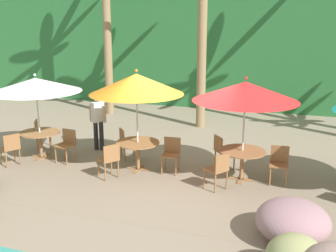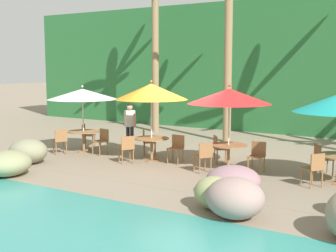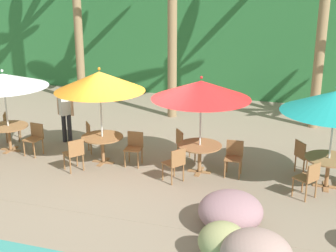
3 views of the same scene
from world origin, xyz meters
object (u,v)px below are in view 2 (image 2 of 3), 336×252
at_px(chair_orange_left, 127,147).
at_px(chair_red_seaward, 257,154).
at_px(umbrella_red, 229,96).
at_px(dining_table_white, 83,135).
at_px(dining_table_orange, 152,142).
at_px(dining_table_red, 228,149).
at_px(chair_orange_inland, 147,141).
at_px(waiter_in_white, 130,123).
at_px(chair_red_inland, 219,147).
at_px(chair_teal_left, 314,167).
at_px(chair_white_seaward, 102,139).
at_px(chair_white_inland, 87,134).
at_px(chair_red_left, 204,155).
at_px(palm_tree_second, 228,25).
at_px(umbrella_orange, 151,92).
at_px(umbrella_white, 83,94).
at_px(palm_tree_nearest, 155,32).
at_px(chair_teal_inland, 321,157).
at_px(chair_white_left, 60,140).
at_px(chair_orange_seaward, 177,147).

bearing_deg(chair_orange_left, chair_red_seaward, 14.58).
bearing_deg(umbrella_red, dining_table_white, -178.76).
bearing_deg(dining_table_orange, dining_table_red, 3.21).
bearing_deg(dining_table_red, chair_orange_left, -163.64).
bearing_deg(chair_orange_inland, waiter_in_white, 153.98).
relative_size(chair_orange_left, chair_red_inland, 1.00).
height_order(dining_table_white, chair_orange_left, chair_orange_left).
height_order(dining_table_red, chair_teal_left, chair_teal_left).
bearing_deg(chair_orange_inland, dining_table_white, -165.85).
height_order(chair_white_seaward, chair_white_inland, same).
relative_size(dining_table_red, chair_red_inland, 1.26).
relative_size(chair_orange_inland, umbrella_red, 0.35).
xyz_separation_m(chair_orange_left, chair_red_left, (2.61, 0.14, 0.00)).
bearing_deg(palm_tree_second, chair_red_left, -72.12).
bearing_deg(chair_orange_inland, chair_red_inland, 3.22).
xyz_separation_m(chair_red_inland, chair_red_left, (0.19, -1.36, 0.00)).
bearing_deg(umbrella_red, umbrella_orange, -176.79).
bearing_deg(palm_tree_second, umbrella_white, -126.14).
bearing_deg(palm_tree_nearest, dining_table_red, -41.67).
height_order(chair_red_left, chair_teal_inland, same).
xyz_separation_m(chair_white_left, chair_teal_inland, (8.35, 1.58, 0.00)).
bearing_deg(chair_teal_left, waiter_in_white, 166.23).
bearing_deg(dining_table_white, chair_teal_left, -4.06).
xyz_separation_m(chair_red_inland, palm_tree_nearest, (-5.53, 4.84, 4.04)).
bearing_deg(chair_orange_inland, chair_red_seaward, -4.88).
height_order(dining_table_white, chair_white_left, chair_white_left).
height_order(umbrella_orange, chair_teal_left, umbrella_orange).
bearing_deg(palm_tree_nearest, umbrella_red, -41.67).
xyz_separation_m(dining_table_red, chair_red_seaward, (0.85, 0.12, -0.10)).
bearing_deg(dining_table_white, umbrella_red, 1.24).
xyz_separation_m(chair_red_inland, palm_tree_second, (-1.52, 3.92, 4.07)).
bearing_deg(palm_tree_nearest, chair_white_seaward, -75.31).
distance_m(chair_orange_inland, chair_teal_left, 5.96).
bearing_deg(umbrella_white, chair_red_seaward, 2.14).
xyz_separation_m(chair_red_seaward, palm_tree_nearest, (-6.97, 5.33, 4.04)).
bearing_deg(chair_orange_seaward, chair_teal_inland, 9.06).
bearing_deg(chair_red_seaward, dining_table_white, -177.86).
distance_m(chair_red_seaward, palm_tree_second, 6.70).
relative_size(chair_white_seaward, chair_red_left, 1.00).
xyz_separation_m(chair_red_inland, chair_teal_inland, (3.08, 0.07, 0.00)).
distance_m(chair_white_inland, dining_table_orange, 3.48).
bearing_deg(chair_white_left, chair_orange_inland, 27.15).
height_order(chair_orange_inland, dining_table_red, chair_orange_inland).
distance_m(dining_table_white, chair_white_seaward, 0.86).
xyz_separation_m(chair_white_inland, chair_orange_left, (2.98, -1.47, 0.00)).
bearing_deg(umbrella_white, chair_orange_left, -17.18).
xyz_separation_m(dining_table_white, chair_white_seaward, (0.85, -0.02, -0.10)).
distance_m(umbrella_white, chair_orange_inland, 2.83).
bearing_deg(umbrella_red, dining_table_orange, -176.79).
bearing_deg(chair_orange_inland, chair_orange_left, -82.61).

